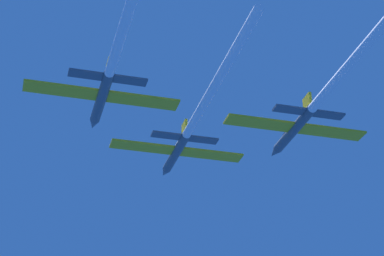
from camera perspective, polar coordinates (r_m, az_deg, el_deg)
jet_lead at (r=98.66m, az=0.16°, el=0.53°), size 19.91×45.32×3.30m
jet_left_wing at (r=81.93m, az=-5.71°, el=7.02°), size 19.91×53.42×3.30m
jet_right_wing at (r=91.43m, az=10.51°, el=2.77°), size 19.91×45.70×3.30m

